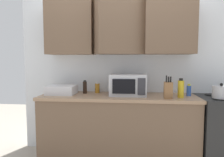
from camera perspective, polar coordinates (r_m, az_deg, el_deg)
wall_back_with_cabinets at (r=2.95m, az=2.04°, el=9.01°), size 2.94×0.57×2.60m
counter_run at (r=2.86m, az=1.65°, el=-13.56°), size 2.07×0.63×0.90m
kettle at (r=2.78m, az=28.11°, el=-3.35°), size 0.20×0.20×0.18m
microwave at (r=2.75m, az=4.48°, el=-1.75°), size 0.48×0.37×0.28m
dish_rack at (r=2.91m, az=-13.89°, el=-3.11°), size 0.38×0.30×0.12m
knife_block at (r=2.61m, az=15.38°, el=-3.07°), size 0.11×0.13×0.28m
bottle_amber_vinegar at (r=2.95m, az=-4.11°, el=-2.64°), size 0.07×0.07×0.15m
bottle_soy_dark at (r=2.91m, az=-7.56°, el=-2.42°), size 0.05×0.05×0.19m
bottle_blue_cleaner at (r=2.87m, az=20.61°, el=-3.13°), size 0.06×0.06×0.16m
bottle_yellow_mustard at (r=2.70m, az=18.63°, el=-2.69°), size 0.08×0.08×0.24m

